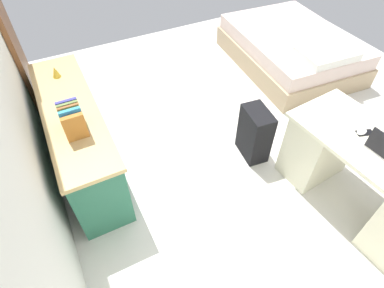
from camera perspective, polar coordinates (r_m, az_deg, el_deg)
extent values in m
plane|color=silver|center=(3.76, 11.82, 2.47)|extent=(5.55, 5.55, 0.00)
cube|color=brown|center=(3.96, -30.59, 17.56)|extent=(0.88, 0.05, 2.04)
cube|color=beige|center=(2.87, 31.16, -1.04)|extent=(1.49, 0.79, 0.04)
cube|color=beige|center=(3.25, 22.10, -0.19)|extent=(0.45, 0.63, 0.72)
cube|color=#28664C|center=(3.26, -19.74, 0.81)|extent=(1.76, 0.44, 0.72)
cube|color=tan|center=(3.01, -21.52, 5.88)|extent=(1.80, 0.48, 0.04)
cube|color=#225641|center=(3.10, -13.45, -4.58)|extent=(0.67, 0.01, 0.25)
cube|color=#225641|center=(3.67, -17.11, 4.13)|extent=(0.67, 0.01, 0.25)
cube|color=tan|center=(4.95, 17.16, 15.22)|extent=(2.00, 1.54, 0.28)
cube|color=beige|center=(4.83, 17.80, 17.63)|extent=(1.93, 1.47, 0.20)
cube|color=white|center=(4.34, 23.38, 14.93)|extent=(0.53, 0.71, 0.10)
cube|color=black|center=(3.29, 11.35, 1.86)|extent=(0.38, 0.26, 0.58)
ellipsoid|color=white|center=(2.91, 28.56, 1.97)|extent=(0.07, 0.10, 0.03)
cube|color=black|center=(2.93, 28.99, 1.81)|extent=(0.11, 0.15, 0.01)
cube|color=#B16D2B|center=(2.60, -20.50, 2.82)|extent=(0.04, 0.17, 0.23)
cube|color=#6548AD|center=(2.64, -20.61, 3.13)|extent=(0.03, 0.17, 0.20)
cube|color=teal|center=(2.66, -20.87, 3.90)|extent=(0.03, 0.17, 0.23)
cube|color=green|center=(2.70, -20.92, 4.05)|extent=(0.04, 0.17, 0.19)
cube|color=brown|center=(2.73, -21.15, 4.73)|extent=(0.02, 0.17, 0.21)
cube|color=olive|center=(2.76, -21.31, 5.20)|extent=(0.03, 0.17, 0.21)
cube|color=#3C3C95|center=(2.79, -21.48, 5.68)|extent=(0.03, 0.17, 0.21)
cone|color=gold|center=(3.42, -23.64, 11.93)|extent=(0.08, 0.08, 0.11)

